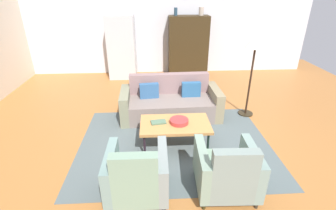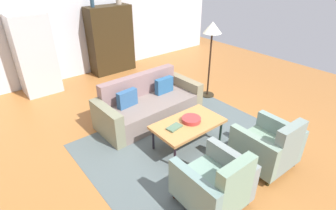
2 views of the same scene
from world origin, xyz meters
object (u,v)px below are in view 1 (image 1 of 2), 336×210
object	(u,v)px
floor_lamp	(255,50)
refrigerator	(122,47)
couch	(170,103)
coffee_table	(175,125)
vase_round	(201,11)
fruit_bowl	(179,121)
vase_tall	(176,12)
armchair_right	(227,173)
book_stack	(158,122)
armchair_left	(137,176)
cabinet	(188,46)

from	to	relation	value
floor_lamp	refrigerator	bearing A→B (deg)	137.16
floor_lamp	couch	bearing A→B (deg)	177.44
refrigerator	floor_lamp	xyz separation A→B (m)	(2.96, -2.75, 0.52)
coffee_table	vase_round	bearing A→B (deg)	74.62
fruit_bowl	vase_tall	xyz separation A→B (m)	(0.27, 3.96, 1.42)
vase_round	floor_lamp	xyz separation A→B (m)	(0.59, -2.85, -0.47)
couch	armchair_right	size ratio (longest dim) A/B	2.42
vase_round	armchair_right	bearing A→B (deg)	-95.48
vase_round	refrigerator	bearing A→B (deg)	-177.59
book_stack	floor_lamp	xyz separation A→B (m)	(1.96, 1.09, 0.97)
couch	coffee_table	xyz separation A→B (m)	(0.00, -1.19, 0.13)
coffee_table	book_stack	bearing A→B (deg)	175.52
fruit_bowl	vase_tall	distance (m)	4.22
coffee_table	fruit_bowl	xyz separation A→B (m)	(0.07, 0.00, 0.07)
armchair_right	vase_tall	xyz separation A→B (m)	(-0.26, 5.13, 1.57)
armchair_left	floor_lamp	xyz separation A→B (m)	(2.28, 2.28, 1.10)
armchair_left	cabinet	bearing A→B (deg)	76.01
armchair_right	book_stack	xyz separation A→B (m)	(-0.88, 1.19, 0.13)
vase_round	armchair_left	bearing A→B (deg)	-108.25
couch	vase_tall	size ratio (longest dim) A/B	9.57
vase_round	cabinet	bearing A→B (deg)	179.23
couch	vase_round	bearing A→B (deg)	-113.17
couch	armchair_left	bearing A→B (deg)	74.06
coffee_table	vase_tall	bearing A→B (deg)	85.10
coffee_table	floor_lamp	size ratio (longest dim) A/B	0.70
coffee_table	refrigerator	distance (m)	4.10
vase_round	floor_lamp	bearing A→B (deg)	-78.34
couch	armchair_left	world-z (taller)	armchair_left
couch	cabinet	world-z (taller)	cabinet
armchair_left	vase_tall	world-z (taller)	vase_tall
cabinet	refrigerator	bearing A→B (deg)	-177.05
couch	armchair_right	world-z (taller)	armchair_right
vase_tall	coffee_table	bearing A→B (deg)	-94.90
refrigerator	floor_lamp	size ratio (longest dim) A/B	1.08
vase_tall	refrigerator	distance (m)	1.90
coffee_table	cabinet	xyz separation A→B (m)	(0.74, 3.96, 0.48)
floor_lamp	coffee_table	bearing A→B (deg)	-146.48
cabinet	vase_tall	xyz separation A→B (m)	(-0.40, -0.00, 1.01)
armchair_left	cabinet	distance (m)	5.33
fruit_bowl	floor_lamp	distance (m)	2.18
book_stack	cabinet	bearing A→B (deg)	75.40
coffee_table	fruit_bowl	bearing A→B (deg)	0.00
book_stack	floor_lamp	distance (m)	2.45
floor_lamp	vase_round	bearing A→B (deg)	101.66
vase_round	fruit_bowl	bearing A→B (deg)	-104.48
coffee_table	armchair_left	world-z (taller)	armchair_left
fruit_bowl	refrigerator	world-z (taller)	refrigerator
armchair_left	vase_tall	distance (m)	5.44
refrigerator	cabinet	bearing A→B (deg)	2.95
couch	vase_round	xyz separation A→B (m)	(1.09, 2.77, 1.63)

